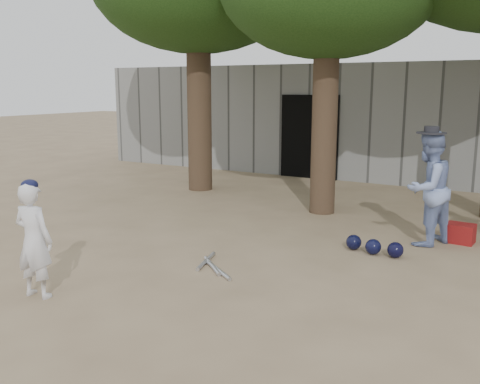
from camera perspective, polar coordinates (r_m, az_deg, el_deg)
The scene contains 7 objects.
ground at distance 7.31m, azimuth -8.10°, elevation -8.19°, with size 70.00×70.00×0.00m, color #937C5E.
boy_player at distance 6.59m, azimuth -21.14°, elevation -4.85°, with size 0.49×0.32×1.35m, color silver.
spectator_blue at distance 8.65m, azimuth 19.37°, elevation 0.35°, with size 0.86×0.67×1.76m, color #8194C7.
red_bag at distance 9.09m, azimuth 22.43°, elevation -4.09°, with size 0.42×0.32×0.30m, color maroon.
back_building at distance 16.34m, azimuth 14.83°, elevation 7.61°, with size 16.00×5.24×3.00m.
helmet_row at distance 8.10m, azimuth 14.08°, elevation -5.64°, with size 0.87×0.31×0.23m.
bat_pile at distance 7.31m, azimuth -2.99°, elevation -7.85°, with size 0.79×0.82×0.06m.
Camera 1 is at (4.29, -5.40, 2.41)m, focal length 40.00 mm.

